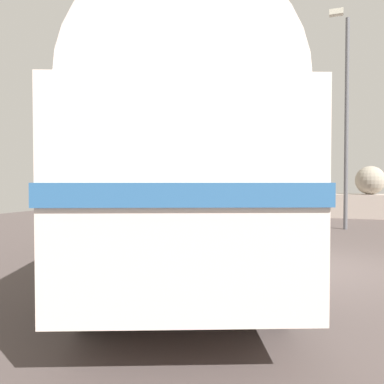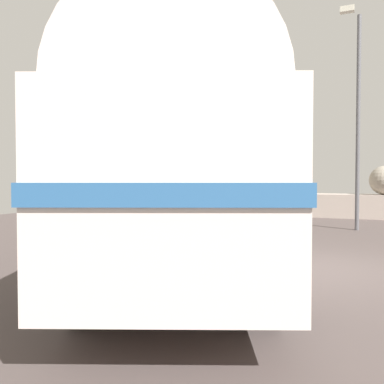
# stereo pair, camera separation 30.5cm
# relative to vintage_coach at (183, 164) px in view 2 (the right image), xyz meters

# --- Properties ---
(ground) EXTENTS (32.00, 26.00, 0.02)m
(ground) POSITION_rel_vintage_coach_xyz_m (2.34, 1.29, -2.04)
(ground) COLOR #524644
(breakwater) EXTENTS (31.36, 2.11, 2.42)m
(breakwater) POSITION_rel_vintage_coach_xyz_m (2.29, 13.10, -1.31)
(breakwater) COLOR #B4A499
(breakwater) RESTS_ON ground
(vintage_coach) EXTENTS (5.49, 8.85, 3.70)m
(vintage_coach) POSITION_rel_vintage_coach_xyz_m (0.00, 0.00, 0.00)
(vintage_coach) COLOR black
(vintage_coach) RESTS_ON ground
(lamp_post) EXTENTS (0.66, 1.05, 7.41)m
(lamp_post) POSITION_rel_vintage_coach_xyz_m (2.95, 7.92, 2.07)
(lamp_post) COLOR #5B5B60
(lamp_post) RESTS_ON ground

